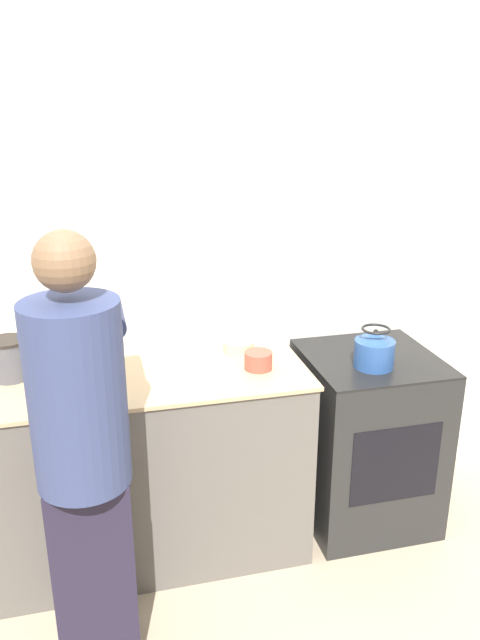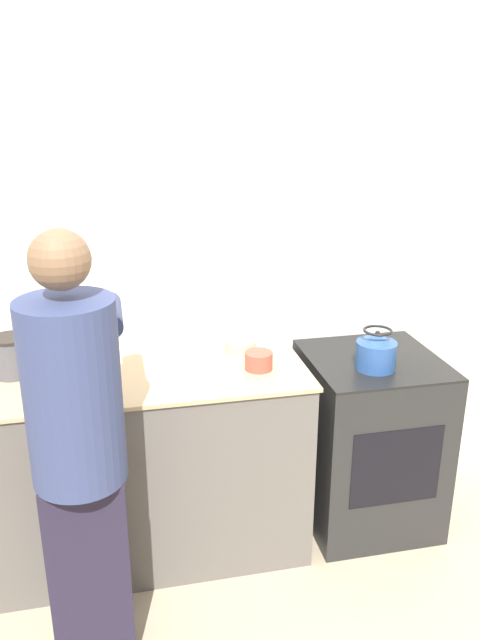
# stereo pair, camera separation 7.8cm
# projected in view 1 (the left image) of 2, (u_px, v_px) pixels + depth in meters

# --- Properties ---
(ground_plane) EXTENTS (12.00, 12.00, 0.00)m
(ground_plane) POSITION_uv_depth(u_px,v_px,m) (218.00, 581.00, 2.86)
(ground_plane) COLOR tan
(wall_back) EXTENTS (8.00, 0.05, 2.60)m
(wall_back) POSITION_uv_depth(u_px,v_px,m) (185.00, 268.00, 3.07)
(wall_back) COLOR silver
(wall_back) RESTS_ON ground_plane
(counter) EXTENTS (1.65, 0.66, 0.93)m
(counter) POSITION_uv_depth(u_px,v_px,m) (129.00, 466.00, 2.91)
(counter) COLOR #5B5651
(counter) RESTS_ON ground_plane
(oven) EXTENTS (0.63, 0.64, 0.90)m
(oven) POSITION_uv_depth(u_px,v_px,m) (366.00, 438.00, 3.19)
(oven) COLOR black
(oven) RESTS_ON ground_plane
(person) EXTENTS (0.38, 0.61, 1.71)m
(person) POSITION_uv_depth(u_px,v_px,m) (83.00, 448.00, 2.20)
(person) COLOR #211D2F
(person) RESTS_ON ground_plane
(cutting_board) EXTENTS (0.30, 0.21, 0.02)m
(cutting_board) POSITION_uv_depth(u_px,v_px,m) (76.00, 379.00, 2.70)
(cutting_board) COLOR silver
(cutting_board) RESTS_ON counter
(knife) EXTENTS (0.19, 0.09, 0.01)m
(knife) POSITION_uv_depth(u_px,v_px,m) (69.00, 378.00, 2.68)
(knife) COLOR silver
(knife) RESTS_ON cutting_board
(kettle) EXTENTS (0.19, 0.19, 0.19)m
(kettle) POSITION_uv_depth(u_px,v_px,m) (374.00, 350.00, 2.90)
(kettle) COLOR #284C8C
(kettle) RESTS_ON oven
(bowl_prep) EXTENTS (0.15, 0.15, 0.05)m
(bowl_prep) POSITION_uv_depth(u_px,v_px,m) (239.00, 346.00, 3.01)
(bowl_prep) COLOR #C6B789
(bowl_prep) RESTS_ON counter
(bowl_mixing) EXTENTS (0.13, 0.13, 0.08)m
(bowl_mixing) POSITION_uv_depth(u_px,v_px,m) (258.00, 360.00, 2.81)
(bowl_mixing) COLOR #9E4738
(bowl_mixing) RESTS_ON counter
(canister_jar) EXTENTS (0.17, 0.17, 0.18)m
(canister_jar) POSITION_uv_depth(u_px,v_px,m) (9.00, 359.00, 2.70)
(canister_jar) COLOR #4C4C51
(canister_jar) RESTS_ON counter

